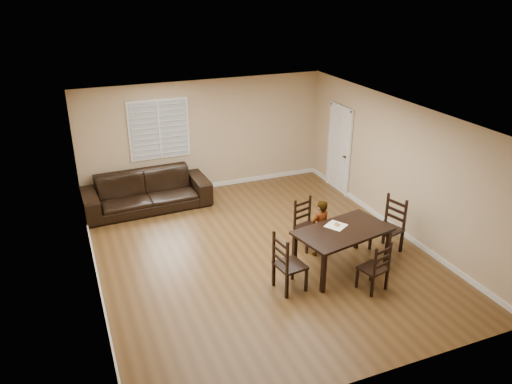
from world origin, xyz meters
The scene contains 11 objects.
ground centered at (0.00, 0.00, 0.00)m, with size 7.00×7.00×0.00m, color brown.
room centered at (0.04, 0.18, 1.81)m, with size 6.04×7.04×2.72m.
dining_table centered at (1.15, -1.02, 0.70)m, with size 1.83×1.26×0.79m.
chair_near centered at (0.93, 0.02, 0.45)m, with size 0.53×0.51×0.98m.
chair_far centered at (1.33, -1.88, 0.42)m, with size 0.50×0.48×0.92m.
chair_left centered at (-0.11, -1.27, 0.48)m, with size 0.50×0.53×1.06m.
chair_right centered at (2.41, -0.76, 0.49)m, with size 0.57×0.59×1.09m.
child centered at (1.03, -0.42, 0.56)m, with size 0.41×0.27×1.12m, color gray.
napkin centered at (1.11, -0.84, 0.79)m, with size 0.33×0.33×0.00m, color white.
donut centered at (1.13, -0.83, 0.81)m, with size 0.11×0.11×0.04m.
sofa centered at (-1.61, 2.86, 0.41)m, with size 2.81×1.10×0.82m, color black.
Camera 1 is at (-3.19, -7.65, 4.90)m, focal length 35.00 mm.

